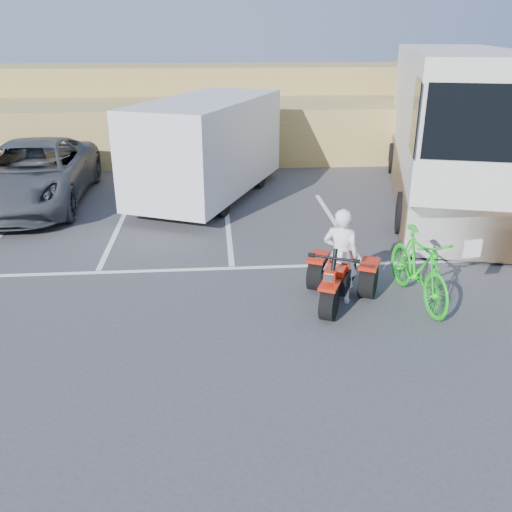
{
  "coord_description": "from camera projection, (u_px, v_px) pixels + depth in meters",
  "views": [
    {
      "loc": [
        -0.32,
        -7.71,
        4.47
      ],
      "look_at": [
        0.35,
        0.62,
        1.0
      ],
      "focal_mm": 38.0,
      "sensor_mm": 36.0,
      "label": 1
    }
  ],
  "objects": [
    {
      "name": "ground",
      "position": [
        238.0,
        328.0,
        8.83
      ],
      "size": [
        100.0,
        100.0,
        0.0
      ],
      "primitive_type": "plane",
      "color": "#3C3C3F",
      "rests_on": "ground"
    },
    {
      "name": "parking_stripes",
      "position": [
        266.0,
        238.0,
        12.64
      ],
      "size": [
        28.0,
        5.16,
        0.01
      ],
      "color": "white",
      "rests_on": "ground"
    },
    {
      "name": "grass_embankment",
      "position": [
        219.0,
        110.0,
        22.54
      ],
      "size": [
        40.0,
        8.5,
        3.1
      ],
      "color": "#9B8B46",
      "rests_on": "ground"
    },
    {
      "name": "red_trike_atv",
      "position": [
        336.0,
        304.0,
        9.61
      ],
      "size": [
        1.84,
        2.04,
        1.08
      ],
      "primitive_type": null,
      "rotation": [
        0.0,
        0.0,
        -0.43
      ],
      "color": "red",
      "rests_on": "ground"
    },
    {
      "name": "rider",
      "position": [
        340.0,
        256.0,
        9.41
      ],
      "size": [
        0.74,
        0.64,
        1.72
      ],
      "primitive_type": "imported",
      "rotation": [
        0.0,
        0.0,
        2.71
      ],
      "color": "white",
      "rests_on": "ground"
    },
    {
      "name": "green_dirt_bike",
      "position": [
        419.0,
        268.0,
        9.47
      ],
      "size": [
        0.84,
        2.22,
        1.3
      ],
      "primitive_type": "imported",
      "rotation": [
        0.0,
        0.0,
        0.11
      ],
      "color": "#14BF19",
      "rests_on": "ground"
    },
    {
      "name": "grey_pickup",
      "position": [
        33.0,
        174.0,
        14.88
      ],
      "size": [
        2.98,
        6.18,
        1.7
      ],
      "primitive_type": "imported",
      "rotation": [
        0.0,
        0.0,
        0.03
      ],
      "color": "#414448",
      "rests_on": "ground"
    },
    {
      "name": "cargo_trailer",
      "position": [
        208.0,
        146.0,
        15.2
      ],
      "size": [
        4.58,
        6.41,
        2.78
      ],
      "rotation": [
        0.0,
        0.0,
        -0.41
      ],
      "color": "silver",
      "rests_on": "ground"
    },
    {
      "name": "rv_motorhome",
      "position": [
        449.0,
        134.0,
        15.59
      ],
      "size": [
        5.74,
        11.41,
        3.98
      ],
      "rotation": [
        0.0,
        0.0,
        -0.28
      ],
      "color": "silver",
      "rests_on": "ground"
    },
    {
      "name": "quad_atv_blue",
      "position": [
        153.0,
        195.0,
        15.94
      ],
      "size": [
        1.48,
        1.77,
        1.01
      ],
      "primitive_type": null,
      "rotation": [
        0.0,
        0.0,
        -0.24
      ],
      "color": "navy",
      "rests_on": "ground"
    },
    {
      "name": "quad_atv_green",
      "position": [
        211.0,
        195.0,
        16.02
      ],
      "size": [
        1.28,
        1.64,
        1.02
      ],
      "primitive_type": null,
      "rotation": [
        0.0,
        0.0,
        -0.07
      ],
      "color": "#145513",
      "rests_on": "ground"
    }
  ]
}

